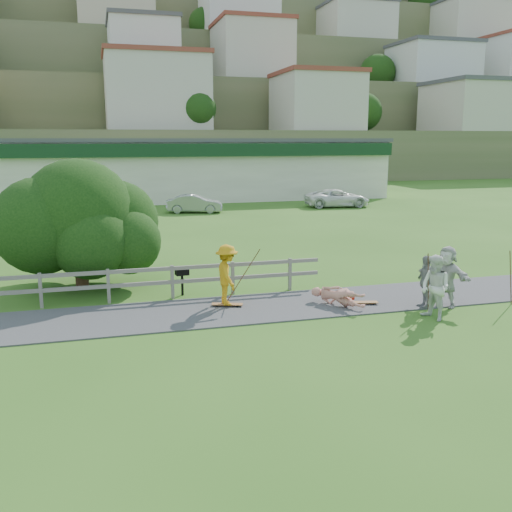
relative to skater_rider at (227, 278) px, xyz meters
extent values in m
plane|color=#33631C|center=(0.52, -1.86, -0.93)|extent=(260.00, 260.00, 0.00)
cube|color=#3D3D3F|center=(0.52, -0.36, -0.91)|extent=(34.00, 3.00, 0.04)
cube|color=#655F59|center=(-5.48, 1.44, -0.38)|extent=(0.10, 0.10, 1.10)
cube|color=#655F59|center=(-3.48, 1.44, -0.38)|extent=(0.10, 0.10, 1.10)
cube|color=#655F59|center=(-1.48, 1.44, -0.38)|extent=(0.10, 0.10, 1.10)
cube|color=#655F59|center=(0.52, 1.44, -0.38)|extent=(0.10, 0.10, 1.10)
cube|color=#655F59|center=(2.52, 1.44, -0.38)|extent=(0.10, 0.10, 1.10)
cube|color=#655F59|center=(-3.98, 1.44, 0.07)|extent=(15.00, 0.08, 0.12)
cube|color=#655F59|center=(-3.98, 1.44, -0.38)|extent=(15.00, 0.08, 0.12)
cube|color=beige|center=(4.52, 33.14, 1.47)|extent=(32.00, 10.00, 4.80)
cube|color=#13351B|center=(4.52, 27.94, 3.27)|extent=(32.00, 0.60, 1.00)
cube|color=#4A4A4F|center=(4.52, 33.14, 4.02)|extent=(32.50, 10.50, 0.30)
cube|color=#4F5B35|center=(0.52, 53.14, 2.07)|extent=(220.00, 14.00, 6.00)
cube|color=beige|center=(0.52, 53.14, 8.57)|extent=(10.00, 9.00, 7.00)
cube|color=#4A4A4F|center=(0.52, 53.14, 12.32)|extent=(10.40, 9.40, 0.50)
cube|color=#4F5B35|center=(0.52, 66.14, 5.57)|extent=(220.00, 14.00, 13.00)
cube|color=beige|center=(0.52, 66.14, 15.57)|extent=(10.00, 9.00, 7.00)
cube|color=#4A4A4F|center=(0.52, 66.14, 19.32)|extent=(10.40, 9.40, 0.50)
cube|color=#4F5B35|center=(0.52, 79.14, 9.57)|extent=(220.00, 14.00, 21.00)
cube|color=beige|center=(0.52, 79.14, 23.57)|extent=(10.00, 9.00, 7.00)
cube|color=#4F5B35|center=(0.52, 92.14, 14.07)|extent=(220.00, 14.00, 30.00)
cube|color=#4F5B35|center=(0.52, 106.14, 19.07)|extent=(220.00, 14.00, 40.00)
imported|color=orange|center=(0.00, 0.00, 0.00)|extent=(0.72, 1.22, 1.85)
imported|color=tan|center=(3.30, -0.82, -0.60)|extent=(1.73, 1.36, 0.66)
imported|color=silver|center=(5.43, -2.75, 0.01)|extent=(0.90, 1.05, 1.87)
imported|color=gray|center=(5.80, -1.66, -0.11)|extent=(0.53, 1.01, 1.64)
imported|color=beige|center=(6.51, -1.67, 0.02)|extent=(1.23, 1.83, 1.89)
imported|color=gray|center=(2.81, 22.84, -0.29)|extent=(4.05, 2.15, 1.27)
imported|color=white|center=(13.77, 23.34, -0.26)|extent=(5.02, 2.67, 1.34)
sphere|color=#A71A08|center=(3.90, -0.47, -0.79)|extent=(0.27, 0.27, 0.27)
cylinder|color=#553422|center=(0.60, 0.40, 0.09)|extent=(0.03, 0.03, 2.03)
cylinder|color=#553422|center=(5.59, -2.15, -0.02)|extent=(0.03, 0.03, 1.82)
cylinder|color=#553422|center=(8.51, -2.08, -0.05)|extent=(0.03, 0.03, 1.75)
camera|label=1|loc=(-3.65, -16.44, 4.16)|focal=40.00mm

